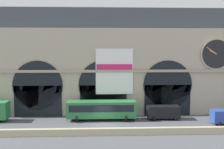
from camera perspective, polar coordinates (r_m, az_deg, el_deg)
ground_plane at (r=41.50m, az=-1.75°, el=-10.49°), size 200.00×200.00×0.00m
quay_parapet_wall at (r=36.40m, az=-1.64°, el=-12.03°), size 90.00×0.70×0.94m
station_building at (r=47.29m, az=-1.84°, el=2.41°), size 45.95×5.08×18.28m
bus_center at (r=43.34m, az=-2.25°, el=-7.36°), size 11.00×3.25×3.10m
van_mideast at (r=44.73m, az=10.80°, el=-7.76°), size 5.20×2.48×2.20m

